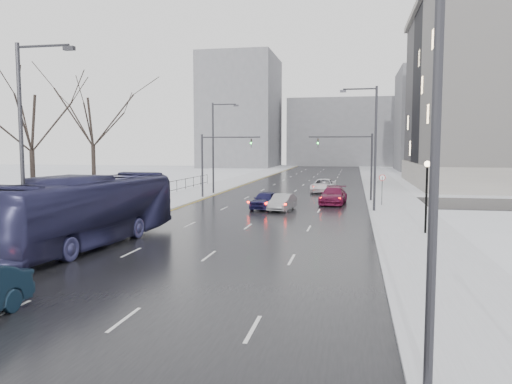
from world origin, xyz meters
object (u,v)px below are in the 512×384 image
Objects in this scene: tree_park_e at (95,200)px; streetlight_l_near at (26,139)px; lamppost_r_mid at (427,186)px; bus at (88,210)px; sedan_center_near at (266,200)px; sedan_right_near at (282,202)px; sedan_right_far at (333,196)px; streetlight_r_mid at (372,142)px; no_uturn_sign at (382,181)px; sedan_right_cross at (323,186)px; streetlight_r_near at (424,130)px; streetlight_l_far at (215,143)px; mast_signal_right at (360,159)px; mast_signal_left at (212,158)px; tree_park_d at (34,214)px.

streetlight_l_near is (10.03, -24.00, 5.62)m from tree_park_e.
lamppost_r_mid is 19.24m from bus.
sedan_right_near is at bearing -20.06° from sedan_center_near.
bus is 2.51× the size of sedan_right_far.
streetlight_r_mid is at bearing 105.82° from lamppost_r_mid.
no_uturn_sign reaches higher than sedan_right_cross.
sedan_center_near is 7.13m from sedan_right_far.
sedan_right_near is (8.03, 16.35, -1.19)m from bus.
no_uturn_sign reaches higher than sedan_right_near.
streetlight_r_near reaches higher than sedan_right_far.
mast_signal_right is (15.49, -4.00, -1.51)m from streetlight_l_far.
sedan_center_near is at bearing 74.22° from bus.
streetlight_r_near is at bearing -67.82° from mast_signal_left.
streetlight_l_far is (0.00, 32.00, 0.00)m from streetlight_l_near.
sedan_right_cross is at bearing 77.61° from bus.
sedan_right_cross is at bearing 46.65° from tree_park_d.
streetlight_l_far is 28.99m from bus.
tree_park_d is 27.24m from streetlight_r_mid.
streetlight_l_near is at bearing -118.96° from mast_signal_right.
sedan_right_cross is 1.03× the size of sedan_right_far.
mast_signal_left is (-15.49, 8.00, -1.51)m from streetlight_r_mid.
streetlight_l_far is (10.03, 8.00, 5.62)m from tree_park_e.
no_uturn_sign reaches higher than sedan_center_near.
sedan_right_far is (13.12, -6.97, -4.80)m from streetlight_l_far.
streetlight_l_far reaches higher than mast_signal_left.
no_uturn_sign is 13.80m from sedan_right_cross.
tree_park_e is 3.27× the size of sedan_right_near.
bus is (-18.00, -6.73, -1.03)m from lamppost_r_mid.
no_uturn_sign is at bearing 56.96° from bus.
bus is at bearing -159.51° from lamppost_r_mid.
streetlight_r_near is at bearing -52.21° from tree_park_e.
streetlight_r_mid reaches higher than tree_park_e.
sedan_right_near is (-7.13, 29.62, -4.90)m from streetlight_r_near.
lamppost_r_mid is 16.35m from sedan_right_far.
tree_park_e reaches higher than mast_signal_left.
streetlight_l_near is 21.78m from lamppost_r_mid.
streetlight_l_far is 13.25m from sedan_right_cross.
tree_park_e is at bearing 154.38° from lamppost_r_mid.
streetlight_r_mid is at bearing -52.87° from sedan_right_far.
tree_park_e is 2.08× the size of mast_signal_left.
streetlight_l_near is 2.34× the size of lamppost_r_mid.
tree_park_e is at bearing -141.43° from streetlight_l_far.
sedan_right_near is at bearing -12.83° from tree_park_e.
mast_signal_right is at bearing -61.23° from sedan_right_cross.
sedan_right_near is (9.20, -12.38, -4.90)m from streetlight_l_far.
tree_park_e is 1.35× the size of streetlight_r_near.
lamppost_r_mid is 15.68m from sedan_center_near.
mast_signal_right is 1.58× the size of sedan_right_near.
sedan_right_near is (9.20, 19.62, -4.90)m from streetlight_l_near.
streetlight_r_near is 41.06m from mast_signal_left.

